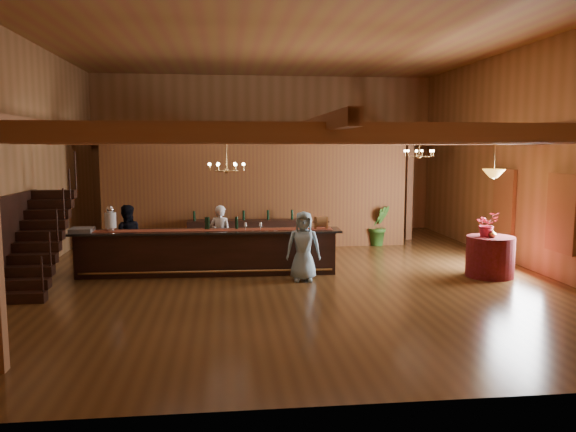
{
  "coord_description": "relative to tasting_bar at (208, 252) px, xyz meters",
  "views": [
    {
      "loc": [
        -1.46,
        -13.12,
        3.0
      ],
      "look_at": [
        0.09,
        0.56,
        1.31
      ],
      "focal_mm": 35.0,
      "sensor_mm": 36.0,
      "label": 1
    }
  ],
  "objects": [
    {
      "name": "bar_bottle_2",
      "position": [
        0.7,
        0.1,
        0.67
      ],
      "size": [
        0.07,
        0.07,
        0.3
      ],
      "primitive_type": "cylinder",
      "color": "black",
      "rests_on": "tasting_bar"
    },
    {
      "name": "chandelier_right",
      "position": [
        5.52,
        1.16,
        2.31
      ],
      "size": [
        0.8,
        0.8,
        0.51
      ],
      "color": "tan",
      "rests_on": "beam_grid"
    },
    {
      "name": "bar_bottle_1",
      "position": [
        0.02,
        0.12,
        0.67
      ],
      "size": [
        0.07,
        0.07,
        0.3
      ],
      "primitive_type": "cylinder",
      "color": "black",
      "rests_on": "tasting_bar"
    },
    {
      "name": "bartender",
      "position": [
        0.3,
        0.87,
        0.25
      ],
      "size": [
        0.66,
        0.55,
        1.56
      ],
      "primitive_type": "imported",
      "rotation": [
        0.0,
        0.0,
        2.79
      ],
      "color": "white",
      "rests_on": "floor"
    },
    {
      "name": "wall_front",
      "position": [
        1.88,
        -7.07,
        2.22
      ],
      "size": [
        12.0,
        0.1,
        5.5
      ],
      "primitive_type": "cube",
      "color": "#97663C",
      "rests_on": "floor"
    },
    {
      "name": "round_table",
      "position": [
        6.54,
        -0.98,
        -0.06
      ],
      "size": [
        1.09,
        1.09,
        0.94
      ],
      "primitive_type": "cylinder",
      "color": "maroon",
      "rests_on": "floor"
    },
    {
      "name": "window_right_back",
      "position": [
        7.83,
        0.93,
        1.02
      ],
      "size": [
        0.12,
        1.05,
        1.75
      ],
      "primitive_type": "cube",
      "color": "white",
      "rests_on": "wall_right"
    },
    {
      "name": "beam_grid",
      "position": [
        1.88,
        0.44,
        2.71
      ],
      "size": [
        11.9,
        13.9,
        0.39
      ],
      "color": "brown",
      "rests_on": "wall_left"
    },
    {
      "name": "raffle_drum",
      "position": [
        2.69,
        -0.13,
        0.69
      ],
      "size": [
        0.34,
        0.24,
        0.3
      ],
      "color": "brown",
      "rests_on": "tasting_bar"
    },
    {
      "name": "guest",
      "position": [
        2.17,
        -0.88,
        0.25
      ],
      "size": [
        0.82,
        0.59,
        1.57
      ],
      "primitive_type": "imported",
      "rotation": [
        0.0,
        0.0,
        -0.12
      ],
      "color": "#94BBD0",
      "rests_on": "floor"
    },
    {
      "name": "window_right_front",
      "position": [
        7.83,
        -1.67,
        1.02
      ],
      "size": [
        0.12,
        1.05,
        1.75
      ],
      "primitive_type": "cube",
      "color": "white",
      "rests_on": "wall_right"
    },
    {
      "name": "beverage_dispenser",
      "position": [
        -2.23,
        0.12,
        0.8
      ],
      "size": [
        0.26,
        0.26,
        0.6
      ],
      "color": "silver",
      "rests_on": "tasting_bar"
    },
    {
      "name": "table_vase",
      "position": [
        6.5,
        -1.11,
        0.55
      ],
      "size": [
        0.19,
        0.19,
        0.29
      ],
      "primitive_type": "imported",
      "rotation": [
        0.0,
        0.0,
        0.4
      ],
      "color": "tan",
      "rests_on": "round_table"
    },
    {
      "name": "wall_right",
      "position": [
        7.88,
        -0.07,
        2.22
      ],
      "size": [
        0.1,
        14.0,
        5.5
      ],
      "primitive_type": "cube",
      "color": "#97663C",
      "rests_on": "floor"
    },
    {
      "name": "backbar_shelf",
      "position": [
        0.96,
        2.92,
        -0.08
      ],
      "size": [
        3.24,
        0.64,
        0.91
      ],
      "primitive_type": "cube",
      "rotation": [
        0.0,
        0.0,
        -0.04
      ],
      "color": "black",
      "rests_on": "floor"
    },
    {
      "name": "backroom_boxes",
      "position": [
        1.59,
        5.43,
        -0.01
      ],
      "size": [
        4.1,
        0.6,
        1.1
      ],
      "color": "black",
      "rests_on": "floor"
    },
    {
      "name": "floor_plant",
      "position": [
        5.11,
        3.35,
        0.08
      ],
      "size": [
        0.71,
        0.59,
        1.23
      ],
      "primitive_type": "imported",
      "rotation": [
        0.0,
        0.0,
        0.07
      ],
      "color": "#2D5B1B",
      "rests_on": "floor"
    },
    {
      "name": "pendant_lamp",
      "position": [
        6.54,
        -0.98,
        1.87
      ],
      "size": [
        0.52,
        0.52,
        0.9
      ],
      "color": "tan",
      "rests_on": "beam_grid"
    },
    {
      "name": "wall_left",
      "position": [
        -4.12,
        -0.07,
        2.22
      ],
      "size": [
        0.1,
        14.0,
        5.5
      ],
      "primitive_type": "cube",
      "color": "#97663C",
      "rests_on": "floor"
    },
    {
      "name": "table_flowers",
      "position": [
        6.43,
        -0.95,
        0.7
      ],
      "size": [
        0.58,
        0.53,
        0.58
      ],
      "primitive_type": "imported",
      "rotation": [
        0.0,
        0.0,
        0.16
      ],
      "color": "#CE2844",
      "rests_on": "round_table"
    },
    {
      "name": "tasting_bar",
      "position": [
        0.0,
        0.0,
        0.0
      ],
      "size": [
        6.34,
        1.0,
        1.06
      ],
      "rotation": [
        0.0,
        0.0,
        -0.03
      ],
      "color": "black",
      "rests_on": "floor"
    },
    {
      "name": "floor",
      "position": [
        1.88,
        -0.07,
        -0.53
      ],
      "size": [
        14.0,
        14.0,
        0.0
      ],
      "primitive_type": "plane",
      "color": "brown",
      "rests_on": "ground"
    },
    {
      "name": "ceiling",
      "position": [
        1.88,
        -0.07,
        4.97
      ],
      "size": [
        14.0,
        14.0,
        0.0
      ],
      "primitive_type": "plane",
      "rotation": [
        3.14,
        0.0,
        0.0
      ],
      "color": "brown",
      "rests_on": "wall_back"
    },
    {
      "name": "partition_wall",
      "position": [
        1.38,
        3.43,
        1.02
      ],
      "size": [
        9.0,
        0.18,
        3.1
      ],
      "primitive_type": "cube",
      "color": "brown",
      "rests_on": "floor"
    },
    {
      "name": "chandelier_left",
      "position": [
        0.47,
        -0.48,
        2.03
      ],
      "size": [
        0.8,
        0.8,
        0.79
      ],
      "color": "tan",
      "rests_on": "beam_grid"
    },
    {
      "name": "staircase",
      "position": [
        -3.57,
        -0.81,
        0.47
      ],
      "size": [
        1.0,
        2.8,
        2.0
      ],
      "color": "black",
      "rests_on": "floor"
    },
    {
      "name": "wall_back",
      "position": [
        1.88,
        6.93,
        2.22
      ],
      "size": [
        12.0,
        0.1,
        5.5
      ],
      "primitive_type": "cube",
      "color": "#97663C",
      "rests_on": "floor"
    },
    {
      "name": "glass_rack_tray",
      "position": [
        -2.86,
        0.04,
        0.57
      ],
      "size": [
        0.5,
        0.5,
        0.1
      ],
      "primitive_type": "cube",
      "color": "gray",
      "rests_on": "tasting_bar"
    },
    {
      "name": "staff_second",
      "position": [
        -1.98,
        0.73,
        0.27
      ],
      "size": [
        0.85,
        0.7,
        1.6
      ],
      "primitive_type": "imported",
      "rotation": [
        0.0,
        0.0,
        3.27
      ],
      "color": "black",
      "rests_on": "floor"
    },
    {
      "name": "support_posts",
      "position": [
        1.88,
        -0.57,
        1.07
      ],
      "size": [
        9.2,
        10.2,
        3.2
      ],
      "color": "brown",
      "rests_on": "floor"
    },
    {
      "name": "bar_bottle_0",
      "position": [
        -0.02,
        0.12,
        0.67
      ],
      "size": [
        0.07,
        0.07,
        0.3
      ],
      "primitive_type": "cylinder",
      "color": "black",
      "rests_on": "tasting_bar"
    }
  ]
}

